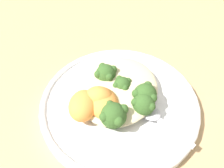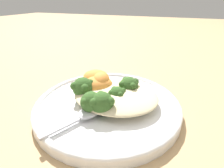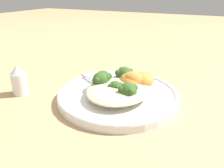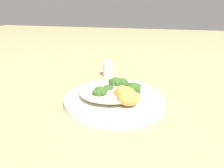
{
  "view_description": "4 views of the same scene",
  "coord_description": "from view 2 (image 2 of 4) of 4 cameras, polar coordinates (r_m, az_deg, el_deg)",
  "views": [
    {
      "loc": [
        0.22,
        0.06,
        0.33
      ],
      "look_at": [
        -0.03,
        -0.03,
        0.04
      ],
      "focal_mm": 35.0,
      "sensor_mm": 36.0,
      "label": 1
    },
    {
      "loc": [
        -0.13,
        0.27,
        0.21
      ],
      "look_at": [
        -0.02,
        -0.02,
        0.05
      ],
      "focal_mm": 28.0,
      "sensor_mm": 36.0,
      "label": 2
    },
    {
      "loc": [
        -0.44,
        -0.2,
        0.25
      ],
      "look_at": [
        -0.01,
        0.01,
        0.03
      ],
      "focal_mm": 35.0,
      "sensor_mm": 36.0,
      "label": 3
    },
    {
      "loc": [
        0.12,
        -0.57,
        0.27
      ],
      "look_at": [
        -0.02,
        -0.01,
        0.06
      ],
      "focal_mm": 35.0,
      "sensor_mm": 36.0,
      "label": 4
    }
  ],
  "objects": [
    {
      "name": "plate",
      "position": [
        0.36,
        -1.48,
        -6.71
      ],
      "size": [
        0.29,
        0.29,
        0.02
      ],
      "color": "white",
      "rests_on": "ground_plane"
    },
    {
      "name": "ground_plane",
      "position": [
        0.37,
        -3.56,
        -8.31
      ],
      "size": [
        4.0,
        4.0,
        0.0
      ],
      "primitive_type": "plane",
      "color": "tan"
    },
    {
      "name": "broccoli_stalk_2",
      "position": [
        0.32,
        -3.28,
        -5.33
      ],
      "size": [
        0.07,
        0.11,
        0.04
      ],
      "rotation": [
        0.0,
        0.0,
        1.97
      ],
      "color": "#8EB25B",
      "rests_on": "plate"
    },
    {
      "name": "broccoli_stalk_3",
      "position": [
        0.35,
        0.71,
        -3.02
      ],
      "size": [
        0.08,
        0.06,
        0.03
      ],
      "rotation": [
        0.0,
        0.0,
        2.53
      ],
      "color": "#8EB25B",
      "rests_on": "plate"
    },
    {
      "name": "sweet_potato_chunk_0",
      "position": [
        0.38,
        -3.64,
        0.49
      ],
      "size": [
        0.05,
        0.06,
        0.04
      ],
      "primitive_type": "ellipsoid",
      "rotation": [
        0.0,
        0.0,
        1.75
      ],
      "color": "orange",
      "rests_on": "plate"
    },
    {
      "name": "broccoli_stalk_4",
      "position": [
        0.37,
        4.53,
        -0.7
      ],
      "size": [
        0.08,
        0.04,
        0.04
      ],
      "rotation": [
        0.0,
        0.0,
        3.24
      ],
      "color": "#8EB25B",
      "rests_on": "plate"
    },
    {
      "name": "spoon",
      "position": [
        0.31,
        -8.92,
        -9.85
      ],
      "size": [
        0.07,
        0.11,
        0.01
      ],
      "rotation": [
        0.0,
        0.0,
        1.11
      ],
      "color": "#B7B7BC",
      "rests_on": "plate"
    },
    {
      "name": "sweet_potato_chunk_2",
      "position": [
        0.37,
        -4.79,
        -0.39
      ],
      "size": [
        0.08,
        0.08,
        0.04
      ],
      "primitive_type": "ellipsoid",
      "rotation": [
        0.0,
        0.0,
        3.8
      ],
      "color": "orange",
      "rests_on": "plate"
    },
    {
      "name": "broccoli_stalk_0",
      "position": [
        0.36,
        -8.79,
        -1.18
      ],
      "size": [
        0.06,
        0.08,
        0.04
      ],
      "rotation": [
        0.0,
        0.0,
        0.99
      ],
      "color": "#8EB25B",
      "rests_on": "plate"
    },
    {
      "name": "broccoli_stalk_1",
      "position": [
        0.32,
        -5.79,
        -5.15
      ],
      "size": [
        0.05,
        0.11,
        0.04
      ],
      "rotation": [
        0.0,
        0.0,
        1.76
      ],
      "color": "#8EB25B",
      "rests_on": "plate"
    },
    {
      "name": "sweet_potato_chunk_1",
      "position": [
        0.4,
        -5.24,
        1.86
      ],
      "size": [
        0.07,
        0.06,
        0.04
      ],
      "primitive_type": "ellipsoid",
      "rotation": [
        0.0,
        0.0,
        0.26
      ],
      "color": "orange",
      "rests_on": "plate"
    },
    {
      "name": "quinoa_mound",
      "position": [
        0.35,
        1.23,
        -3.52
      ],
      "size": [
        0.17,
        0.14,
        0.02
      ],
      "primitive_type": "ellipsoid",
      "color": "beige",
      "rests_on": "plate"
    }
  ]
}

